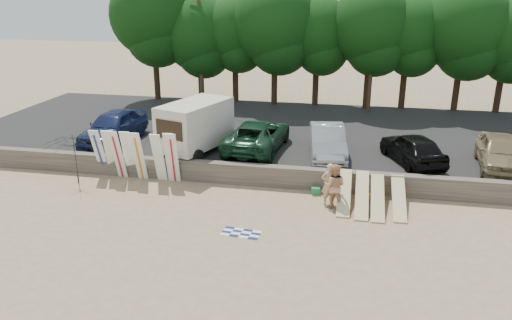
# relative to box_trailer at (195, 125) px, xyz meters

# --- Properties ---
(ground) EXTENTS (120.00, 120.00, 0.00)m
(ground) POSITION_rel_box_trailer_xyz_m (7.01, -5.16, -2.20)
(ground) COLOR tan
(ground) RESTS_ON ground
(seawall) EXTENTS (44.00, 0.50, 1.00)m
(seawall) POSITION_rel_box_trailer_xyz_m (7.01, -2.16, -1.70)
(seawall) COLOR #6B6356
(seawall) RESTS_ON ground
(parking_lot) EXTENTS (44.00, 14.50, 0.70)m
(parking_lot) POSITION_rel_box_trailer_xyz_m (7.01, 5.34, -1.85)
(parking_lot) COLOR #282828
(parking_lot) RESTS_ON ground
(treeline) EXTENTS (33.31, 6.69, 9.37)m
(treeline) POSITION_rel_box_trailer_xyz_m (5.93, 12.24, 4.06)
(treeline) COLOR #382616
(treeline) RESTS_ON parking_lot
(utility_poles) EXTENTS (25.80, 0.26, 9.00)m
(utility_poles) POSITION_rel_box_trailer_xyz_m (9.01, 10.84, 3.23)
(utility_poles) COLOR #473321
(utility_poles) RESTS_ON parking_lot
(box_trailer) EXTENTS (3.38, 4.65, 2.67)m
(box_trailer) POSITION_rel_box_trailer_xyz_m (0.00, 0.00, 0.00)
(box_trailer) COLOR beige
(box_trailer) RESTS_ON parking_lot
(car_0) EXTENTS (2.35, 5.33, 1.78)m
(car_0) POSITION_rel_box_trailer_xyz_m (-5.04, 0.82, -0.61)
(car_0) COLOR #141F47
(car_0) RESTS_ON parking_lot
(car_1) EXTENTS (3.05, 5.89, 1.59)m
(car_1) POSITION_rel_box_trailer_xyz_m (3.07, 1.06, -0.71)
(car_1) COLOR #143721
(car_1) RESTS_ON parking_lot
(car_2) EXTENTS (2.30, 5.00, 1.59)m
(car_2) POSITION_rel_box_trailer_xyz_m (6.78, 0.70, -0.70)
(car_2) COLOR #939498
(car_2) RESTS_ON parking_lot
(car_3) EXTENTS (3.33, 4.81, 1.52)m
(car_3) POSITION_rel_box_trailer_xyz_m (10.96, 0.49, -0.74)
(car_3) COLOR black
(car_3) RESTS_ON parking_lot
(car_4) EXTENTS (2.40, 4.90, 1.61)m
(car_4) POSITION_rel_box_trailer_xyz_m (14.97, 0.51, -0.69)
(car_4) COLOR #8A7A58
(car_4) RESTS_ON parking_lot
(surfboard_upright_0) EXTENTS (0.50, 0.85, 2.49)m
(surfboard_upright_0) POSITION_rel_box_trailer_xyz_m (-4.16, -2.55, -0.95)
(surfboard_upright_0) COLOR white
(surfboard_upright_0) RESTS_ON ground
(surfboard_upright_1) EXTENTS (0.63, 0.88, 2.51)m
(surfboard_upright_1) POSITION_rel_box_trailer_xyz_m (-3.58, -2.54, -0.95)
(surfboard_upright_1) COLOR white
(surfboard_upright_1) RESTS_ON ground
(surfboard_upright_2) EXTENTS (0.56, 0.75, 2.53)m
(surfboard_upright_2) POSITION_rel_box_trailer_xyz_m (-3.09, -2.75, -0.93)
(surfboard_upright_2) COLOR white
(surfboard_upright_2) RESTS_ON ground
(surfboard_upright_3) EXTENTS (0.56, 0.84, 2.51)m
(surfboard_upright_3) POSITION_rel_box_trailer_xyz_m (-2.61, -2.56, -0.94)
(surfboard_upright_3) COLOR white
(surfboard_upright_3) RESTS_ON ground
(surfboard_upright_4) EXTENTS (0.51, 0.72, 2.53)m
(surfboard_upright_4) POSITION_rel_box_trailer_xyz_m (-1.99, -2.77, -0.93)
(surfboard_upright_4) COLOR white
(surfboard_upright_4) RESTS_ON ground
(surfboard_upright_5) EXTENTS (0.50, 0.75, 2.52)m
(surfboard_upright_5) POSITION_rel_box_trailer_xyz_m (-0.99, -2.76, -0.94)
(surfboard_upright_5) COLOR white
(surfboard_upright_5) RESTS_ON ground
(surfboard_upright_6) EXTENTS (0.54, 0.65, 2.55)m
(surfboard_upright_6) POSITION_rel_box_trailer_xyz_m (-0.42, -2.66, -0.92)
(surfboard_upright_6) COLOR white
(surfboard_upright_6) RESTS_ON ground
(surfboard_upright_7) EXTENTS (0.57, 0.68, 2.55)m
(surfboard_upright_7) POSITION_rel_box_trailer_xyz_m (-0.28, -2.74, -0.92)
(surfboard_upright_7) COLOR white
(surfboard_upright_7) RESTS_ON ground
(surfboard_low_0) EXTENTS (0.56, 2.83, 1.14)m
(surfboard_low_0) POSITION_rel_box_trailer_xyz_m (7.82, -3.64, -1.63)
(surfboard_low_0) COLOR #D1BB84
(surfboard_low_0) RESTS_ON ground
(surfboard_low_1) EXTENTS (0.56, 2.82, 1.16)m
(surfboard_low_1) POSITION_rel_box_trailer_xyz_m (8.57, -3.81, -1.62)
(surfboard_low_1) COLOR #D1BB84
(surfboard_low_1) RESTS_ON ground
(surfboard_low_2) EXTENTS (0.56, 2.85, 1.06)m
(surfboard_low_2) POSITION_rel_box_trailer_xyz_m (9.22, -3.85, -1.67)
(surfboard_low_2) COLOR #D1BB84
(surfboard_low_2) RESTS_ON ground
(surfboard_low_3) EXTENTS (0.56, 2.87, 1.02)m
(surfboard_low_3) POSITION_rel_box_trailer_xyz_m (10.10, -3.67, -1.69)
(surfboard_low_3) COLOR #D1BB84
(surfboard_low_3) RESTS_ON ground
(beachgoer_a) EXTENTS (0.76, 0.56, 1.91)m
(beachgoer_a) POSITION_rel_box_trailer_xyz_m (7.16, -3.81, -1.25)
(beachgoer_a) COLOR tan
(beachgoer_a) RESTS_ON ground
(beachgoer_b) EXTENTS (1.04, 0.86, 1.95)m
(beachgoer_b) POSITION_rel_box_trailer_xyz_m (7.40, -4.00, -1.22)
(beachgoer_b) COLOR tan
(beachgoer_b) RESTS_ON ground
(cooler) EXTENTS (0.44, 0.38, 0.32)m
(cooler) POSITION_rel_box_trailer_xyz_m (6.52, -2.76, -2.04)
(cooler) COLOR #238347
(cooler) RESTS_ON ground
(gear_bag) EXTENTS (0.32, 0.27, 0.22)m
(gear_bag) POSITION_rel_box_trailer_xyz_m (8.87, -2.77, -2.09)
(gear_bag) COLOR #D85919
(gear_bag) RESTS_ON ground
(beach_towel) EXTENTS (1.65, 1.65, 0.00)m
(beach_towel) POSITION_rel_box_trailer_xyz_m (4.02, -7.13, -2.19)
(beach_towel) COLOR white
(beach_towel) RESTS_ON ground
(beach_umbrella) EXTENTS (3.68, 3.70, 2.41)m
(beach_umbrella) POSITION_rel_box_trailer_xyz_m (-4.88, -3.64, -0.99)
(beach_umbrella) COLOR #202229
(beach_umbrella) RESTS_ON ground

